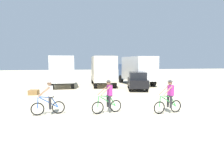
% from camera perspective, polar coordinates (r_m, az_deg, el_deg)
% --- Properties ---
extents(ground_plane, '(120.00, 120.00, 0.00)m').
position_cam_1_polar(ground_plane, '(11.26, 6.86, -7.94)').
color(ground_plane, beige).
extents(box_truck_white_box, '(2.50, 6.79, 3.35)m').
position_cam_1_polar(box_truck_white_box, '(23.30, -13.89, 3.95)').
color(box_truck_white_box, white).
rests_on(box_truck_white_box, ground).
extents(box_truck_cream_rv, '(2.74, 6.87, 3.35)m').
position_cam_1_polar(box_truck_cream_rv, '(23.23, -2.64, 4.13)').
color(box_truck_cream_rv, beige).
rests_on(box_truck_cream_rv, ground).
extents(box_truck_avon_van, '(2.93, 6.93, 3.35)m').
position_cam_1_polar(box_truck_avon_van, '(24.39, 6.98, 4.19)').
color(box_truck_avon_van, white).
rests_on(box_truck_avon_van, ground).
extents(sedan_parked, '(2.70, 4.50, 1.76)m').
position_cam_1_polar(sedan_parked, '(20.16, 7.20, 0.92)').
color(sedan_parked, black).
rests_on(sedan_parked, ground).
extents(cyclist_orange_shirt, '(1.72, 0.54, 1.82)m').
position_cam_1_polar(cyclist_orange_shirt, '(11.05, -17.41, -3.98)').
color(cyclist_orange_shirt, black).
rests_on(cyclist_orange_shirt, ground).
extents(cyclist_cowboy_hat, '(1.70, 0.58, 1.82)m').
position_cam_1_polar(cyclist_cowboy_hat, '(10.85, -1.18, -3.87)').
color(cyclist_cowboy_hat, black).
rests_on(cyclist_cowboy_hat, ground).
extents(cyclist_near_camera, '(1.72, 0.53, 1.82)m').
position_cam_1_polar(cyclist_near_camera, '(11.25, 15.81, -3.74)').
color(cyclist_near_camera, black).
rests_on(cyclist_near_camera, ground).
extents(supply_crate, '(0.84, 0.88, 0.40)m').
position_cam_1_polar(supply_crate, '(18.20, -21.29, -2.21)').
color(supply_crate, olive).
rests_on(supply_crate, ground).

